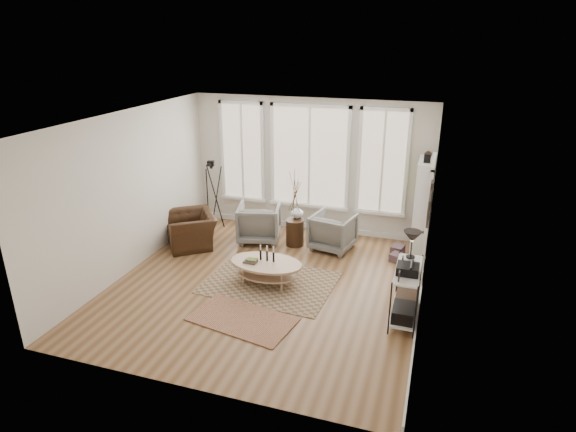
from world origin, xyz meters
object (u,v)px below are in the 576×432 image
(armchair_left, at_px, (259,223))
(armchair_right, at_px, (333,232))
(accent_chair, at_px, (191,230))
(bookcase, at_px, (423,207))
(side_table, at_px, (295,211))
(coffee_table, at_px, (266,267))
(low_shelf, at_px, (406,288))

(armchair_left, height_order, armchair_right, armchair_left)
(armchair_left, bearing_deg, accent_chair, 13.84)
(bookcase, distance_m, side_table, 2.52)
(coffee_table, distance_m, accent_chair, 2.28)
(armchair_right, relative_size, accent_chair, 0.78)
(coffee_table, relative_size, armchair_right, 1.59)
(bookcase, distance_m, armchair_right, 1.82)
(coffee_table, bearing_deg, armchair_left, 114.58)
(coffee_table, relative_size, side_table, 0.84)
(bookcase, bearing_deg, armchair_left, -172.38)
(bookcase, relative_size, low_shelf, 1.58)
(low_shelf, xyz_separation_m, coffee_table, (-2.42, 0.37, -0.20))
(armchair_right, height_order, side_table, side_table)
(low_shelf, relative_size, accent_chair, 1.24)
(coffee_table, relative_size, accent_chair, 1.23)
(bookcase, height_order, coffee_table, bookcase)
(accent_chair, bearing_deg, low_shelf, 34.33)
(bookcase, distance_m, coffee_table, 3.34)
(bookcase, height_order, accent_chair, bookcase)
(armchair_left, distance_m, accent_chair, 1.41)
(side_table, relative_size, accent_chair, 1.47)
(low_shelf, bearing_deg, armchair_left, 146.93)
(armchair_left, distance_m, side_table, 0.86)
(accent_chair, bearing_deg, armchair_left, 80.06)
(armchair_right, distance_m, side_table, 0.87)
(bookcase, xyz_separation_m, low_shelf, (-0.06, -2.52, -0.44))
(side_table, height_order, accent_chair, side_table)
(accent_chair, bearing_deg, bookcase, 65.77)
(bookcase, xyz_separation_m, accent_chair, (-4.50, -1.10, -0.61))
(side_table, bearing_deg, armchair_right, 4.54)
(bookcase, relative_size, armchair_right, 2.52)
(low_shelf, height_order, armchair_right, low_shelf)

